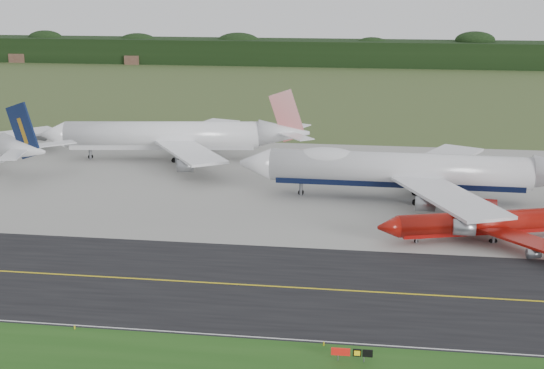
{
  "coord_description": "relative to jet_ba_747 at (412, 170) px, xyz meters",
  "views": [
    {
      "loc": [
        4.53,
        -100.26,
        41.14
      ],
      "look_at": [
        -12.92,
        22.0,
        7.46
      ],
      "focal_mm": 50.0,
      "sensor_mm": 36.0,
      "label": 1
    }
  ],
  "objects": [
    {
      "name": "apron",
      "position": [
        -11.14,
        9.31,
        -5.86
      ],
      "size": [
        400.0,
        78.0,
        0.01
      ],
      "primitive_type": "cube",
      "color": "gray",
      "rests_on": "ground"
    },
    {
      "name": "horizon_treeline",
      "position": [
        -11.14,
        232.07,
        -0.4
      ],
      "size": [
        700.0,
        25.0,
        12.0
      ],
      "color": "black",
      "rests_on": "ground"
    },
    {
      "name": "edge_marker_left",
      "position": [
        -42.22,
        -62.19,
        -5.62
      ],
      "size": [
        0.16,
        0.16,
        0.5
      ],
      "primitive_type": "cylinder",
      "color": "yellow",
      "rests_on": "ground"
    },
    {
      "name": "taxiway_edge_line",
      "position": [
        -11.14,
        -61.19,
        -5.84
      ],
      "size": [
        400.0,
        0.25,
        0.0
      ],
      "primitive_type": "cube",
      "color": "silver",
      "rests_on": "taxiway"
    },
    {
      "name": "taxiway_sign",
      "position": [
        -8.59,
        -65.47,
        -4.79
      ],
      "size": [
        4.6,
        0.23,
        1.53
      ],
      "color": "slate",
      "rests_on": "ground"
    },
    {
      "name": "taxiway_centreline",
      "position": [
        -11.14,
        -45.69,
        -5.84
      ],
      "size": [
        400.0,
        0.4,
        0.0
      ],
      "primitive_type": "cube",
      "color": "gold",
      "rests_on": "taxiway"
    },
    {
      "name": "taxiway",
      "position": [
        -11.14,
        -45.69,
        -5.86
      ],
      "size": [
        400.0,
        32.0,
        0.02
      ],
      "primitive_type": "cube",
      "color": "black",
      "rests_on": "ground"
    },
    {
      "name": "jet_ba_747",
      "position": [
        0.0,
        0.0,
        0.0
      ],
      "size": [
        68.47,
        56.85,
        17.25
      ],
      "color": "silver",
      "rests_on": "ground"
    },
    {
      "name": "edge_marker_center",
      "position": [
        -11.92,
        -62.19,
        -5.62
      ],
      "size": [
        0.16,
        0.16,
        0.5
      ],
      "primitive_type": "cylinder",
      "color": "yellow",
      "rests_on": "ground"
    },
    {
      "name": "jet_red_737",
      "position": [
        11.75,
        -21.07,
        -3.1
      ],
      "size": [
        36.35,
        28.9,
        10.02
      ],
      "color": "maroon",
      "rests_on": "ground"
    },
    {
      "name": "jet_star_tail",
      "position": [
        -53.23,
        26.8,
        -0.34
      ],
      "size": [
        62.91,
        52.2,
        16.6
      ],
      "color": "white",
      "rests_on": "ground"
    },
    {
      "name": "ground",
      "position": [
        -11.14,
        -41.69,
        -5.87
      ],
      "size": [
        600.0,
        600.0,
        0.0
      ],
      "primitive_type": "plane",
      "color": "#3C5126",
      "rests_on": "ground"
    }
  ]
}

